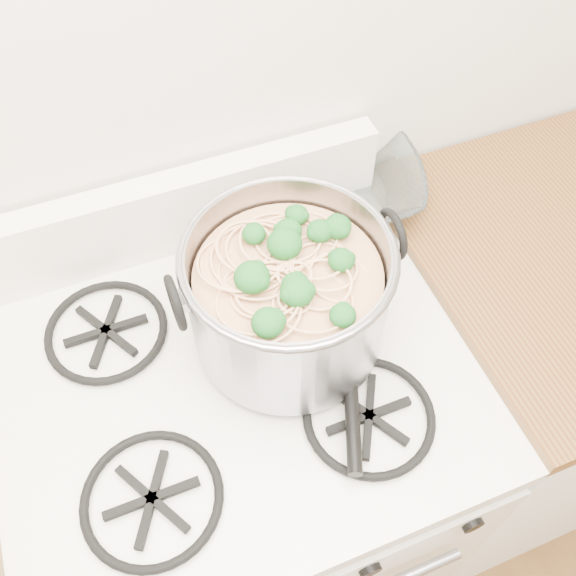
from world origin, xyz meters
The scene contains 5 objects.
gas_range centered at (0.00, 1.26, 0.44)m, with size 0.76×0.66×0.92m.
counter_left centered at (-0.51, 1.26, 0.46)m, with size 0.25×0.65×0.92m.
stock_pot centered at (0.11, 1.30, 1.02)m, with size 0.34×0.31×0.21m.
spatula centered at (0.20, 1.27, 0.94)m, with size 0.29×0.31×0.02m, color black, non-canonical shape.
glass_bowl centered at (0.33, 1.54, 0.94)m, with size 0.11×0.11×0.03m, color white.
Camera 1 is at (-0.10, 0.78, 1.82)m, focal length 40.00 mm.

